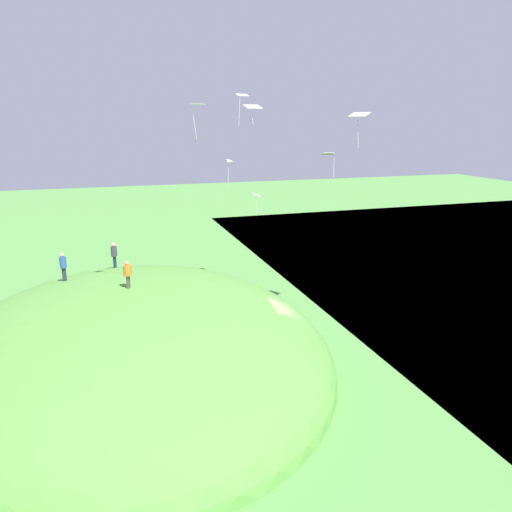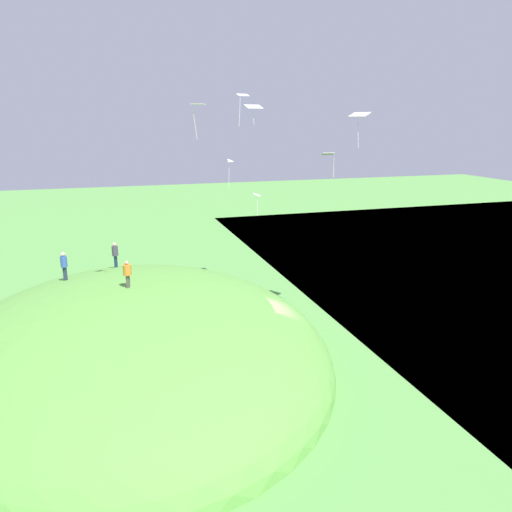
% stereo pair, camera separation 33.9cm
% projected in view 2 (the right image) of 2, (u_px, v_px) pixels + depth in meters
% --- Properties ---
extents(ground_plane, '(160.00, 160.00, 0.00)m').
position_uv_depth(ground_plane, '(275.00, 343.00, 28.91)').
color(ground_plane, '#569344').
extents(grass_hill, '(21.79, 26.68, 7.30)m').
position_uv_depth(grass_hill, '(136.00, 353.00, 27.69)').
color(grass_hill, '#5A9A3F').
rests_on(grass_hill, ground_plane).
extents(person_on_hilltop, '(0.62, 0.62, 1.59)m').
position_uv_depth(person_on_hilltop, '(127.00, 271.00, 27.45)').
color(person_on_hilltop, '#534F46').
rests_on(person_on_hilltop, grass_hill).
extents(person_near_shore, '(0.58, 0.58, 1.81)m').
position_uv_depth(person_near_shore, '(115.00, 252.00, 33.84)').
color(person_near_shore, '#1A324B').
rests_on(person_near_shore, grass_hill).
extents(person_walking_path, '(0.52, 0.52, 1.85)m').
position_uv_depth(person_walking_path, '(64.00, 263.00, 30.51)').
color(person_walking_path, '#29344A').
rests_on(person_walking_path, grass_hill).
extents(kite_0, '(0.97, 0.97, 2.17)m').
position_uv_depth(kite_0, '(197.00, 107.00, 29.92)').
color(kite_0, white).
extents(kite_1, '(0.80, 0.60, 1.98)m').
position_uv_depth(kite_1, '(242.00, 98.00, 29.98)').
color(kite_1, white).
extents(kite_3, '(1.26, 0.93, 1.36)m').
position_uv_depth(kite_3, '(254.00, 107.00, 33.29)').
color(kite_3, white).
extents(kite_4, '(0.75, 0.57, 1.43)m').
position_uv_depth(kite_4, '(328.00, 156.00, 28.05)').
color(kite_4, silver).
extents(kite_5, '(0.63, 0.80, 1.52)m').
position_uv_depth(kite_5, '(257.00, 196.00, 33.35)').
color(kite_5, silver).
extents(kite_6, '(0.78, 0.76, 1.98)m').
position_uv_depth(kite_6, '(229.00, 164.00, 33.28)').
color(kite_6, white).
extents(kite_7, '(1.21, 1.33, 2.04)m').
position_uv_depth(kite_7, '(359.00, 116.00, 27.82)').
color(kite_7, silver).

